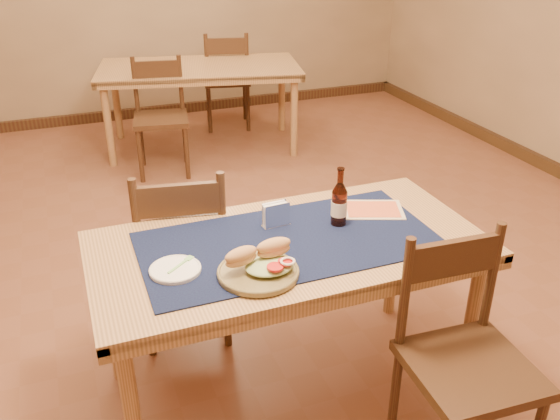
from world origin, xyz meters
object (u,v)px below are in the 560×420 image
object	(u,v)px
sandwich_plate	(261,266)
chair_main_far	(183,250)
back_table	(200,75)
main_table	(289,259)
beer_bottle	(339,204)
chair_main_near	(464,356)
napkin_holder	(276,215)

from	to	relation	value
sandwich_plate	chair_main_far	bearing A→B (deg)	102.13
back_table	sandwich_plate	xyz separation A→B (m)	(-0.60, -3.36, 0.12)
sandwich_plate	main_table	bearing A→B (deg)	45.29
chair_main_far	beer_bottle	world-z (taller)	beer_bottle
chair_main_far	beer_bottle	bearing A→B (deg)	-38.13
sandwich_plate	chair_main_near	bearing A→B (deg)	-32.02
main_table	chair_main_far	world-z (taller)	chair_main_far
main_table	chair_main_near	world-z (taller)	chair_main_near
back_table	napkin_holder	bearing A→B (deg)	-97.76
main_table	chair_main_near	size ratio (longest dim) A/B	1.70
chair_main_near	beer_bottle	xyz separation A→B (m)	(-0.21, 0.66, 0.36)
chair_main_near	napkin_holder	size ratio (longest dim) A/B	7.61
chair_main_far	chair_main_near	world-z (taller)	chair_main_far
main_table	back_table	xyz separation A→B (m)	(0.41, 3.17, 0.00)
chair_main_far	napkin_holder	distance (m)	0.60
chair_main_near	sandwich_plate	xyz separation A→B (m)	(-0.65, 0.41, 0.30)
back_table	chair_main_near	size ratio (longest dim) A/B	2.00
napkin_holder	sandwich_plate	bearing A→B (deg)	-119.05
sandwich_plate	beer_bottle	distance (m)	0.51
chair_main_far	sandwich_plate	size ratio (longest dim) A/B	3.11
chair_main_near	sandwich_plate	world-z (taller)	chair_main_near
sandwich_plate	napkin_holder	xyz separation A→B (m)	(0.18, 0.33, 0.02)
chair_main_far	main_table	bearing A→B (deg)	-57.32
back_table	chair_main_far	distance (m)	2.75
napkin_holder	back_table	bearing A→B (deg)	82.24
chair_main_near	chair_main_far	bearing A→B (deg)	125.54
chair_main_near	beer_bottle	size ratio (longest dim) A/B	3.64
main_table	sandwich_plate	bearing A→B (deg)	-134.71
main_table	chair_main_near	distance (m)	0.78
main_table	back_table	world-z (taller)	same
main_table	napkin_holder	distance (m)	0.20
napkin_holder	chair_main_near	bearing A→B (deg)	-57.76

